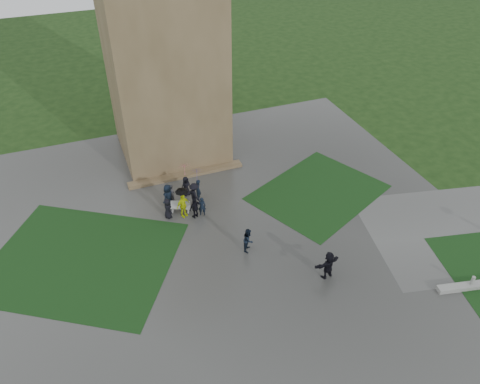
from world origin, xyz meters
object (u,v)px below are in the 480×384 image
object	(u,v)px
tower	(162,43)
pedestrian_mid	(248,240)
pedestrian_near	(328,265)
bench	(180,207)

from	to	relation	value
tower	pedestrian_mid	size ratio (longest dim) A/B	10.87
pedestrian_mid	pedestrian_near	xyz separation A→B (m)	(3.50, -3.79, 0.11)
bench	pedestrian_mid	bearing A→B (deg)	-36.81
pedestrian_near	tower	bearing A→B (deg)	-84.68
bench	pedestrian_near	xyz separation A→B (m)	(6.50, -9.04, 0.53)
tower	pedestrian_near	distance (m)	19.94
tower	bench	world-z (taller)	tower
pedestrian_mid	pedestrian_near	distance (m)	5.16
tower	bench	bearing A→B (deg)	-100.30
pedestrian_mid	pedestrian_near	size ratio (longest dim) A/B	0.89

